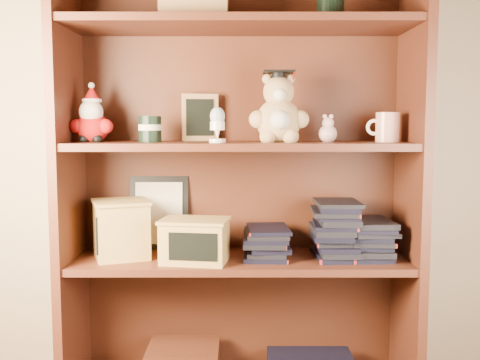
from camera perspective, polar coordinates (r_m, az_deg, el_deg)
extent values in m
cube|color=tan|center=(2.12, 0.94, 12.22)|extent=(3.00, 0.04, 2.50)
cube|color=#502517|center=(2.01, -16.95, -0.57)|extent=(0.03, 0.35, 1.60)
cube|color=#502517|center=(2.01, 16.96, -0.57)|extent=(0.03, 0.35, 1.60)
cube|color=#4A2214|center=(2.08, 0.01, -0.09)|extent=(1.20, 0.02, 1.60)
cube|color=#502517|center=(1.93, 0.00, 15.44)|extent=(1.14, 0.33, 0.02)
cube|color=#9E7547|center=(1.95, -4.62, 17.49)|extent=(0.22, 0.18, 0.12)
cylinder|color=black|center=(1.97, 9.18, 17.19)|extent=(0.09, 0.09, 0.11)
cube|color=#502517|center=(1.97, 0.00, -8.22)|extent=(1.14, 0.33, 0.02)
cube|color=#502517|center=(1.91, 0.00, 3.51)|extent=(1.14, 0.33, 0.02)
sphere|color=#A50F0F|center=(1.97, -14.75, 5.17)|extent=(0.11, 0.11, 0.11)
sphere|color=#A50F0F|center=(1.97, -16.26, 5.26)|extent=(0.05, 0.05, 0.05)
sphere|color=#A50F0F|center=(1.94, -13.50, 5.32)|extent=(0.05, 0.05, 0.05)
sphere|color=black|center=(1.95, -15.55, 4.03)|extent=(0.04, 0.04, 0.04)
sphere|color=black|center=(1.94, -14.29, 4.05)|extent=(0.04, 0.04, 0.04)
sphere|color=white|center=(1.96, -14.89, 6.71)|extent=(0.08, 0.08, 0.08)
sphere|color=#D8B293|center=(1.97, -14.80, 7.22)|extent=(0.06, 0.06, 0.06)
cone|color=#A50F0F|center=(1.97, -14.84, 8.50)|extent=(0.06, 0.06, 0.05)
sphere|color=white|center=(1.98, -14.86, 9.27)|extent=(0.02, 0.02, 0.02)
cylinder|color=white|center=(1.97, -14.82, 7.81)|extent=(0.07, 0.07, 0.01)
cylinder|color=black|center=(1.93, -9.12, 5.13)|extent=(0.08, 0.08, 0.09)
cylinder|color=beige|center=(1.93, -9.12, 5.29)|extent=(0.08, 0.08, 0.02)
cube|color=#9E7547|center=(2.03, -4.09, 6.36)|extent=(0.13, 0.04, 0.17)
cube|color=black|center=(2.02, -4.11, 6.36)|extent=(0.10, 0.02, 0.13)
cube|color=#9E7547|center=(2.06, -4.02, 4.40)|extent=(0.06, 0.06, 0.01)
cylinder|color=white|center=(1.83, -2.30, 4.01)|extent=(0.06, 0.06, 0.01)
cone|color=white|center=(1.83, -2.30, 4.77)|extent=(0.02, 0.02, 0.04)
cylinder|color=white|center=(1.83, -2.31, 5.52)|extent=(0.05, 0.05, 0.03)
ellipsoid|color=#ADBDD3|center=(1.83, -2.31, 6.49)|extent=(0.05, 0.05, 0.06)
sphere|color=tan|center=(1.91, 3.93, 5.99)|extent=(0.15, 0.15, 0.15)
sphere|color=white|center=(1.85, 4.06, 6.10)|extent=(0.07, 0.07, 0.07)
sphere|color=tan|center=(1.89, 1.82, 6.17)|extent=(0.06, 0.06, 0.06)
sphere|color=tan|center=(1.90, 6.11, 6.14)|extent=(0.06, 0.06, 0.06)
sphere|color=tan|center=(1.87, 2.84, 4.44)|extent=(0.05, 0.05, 0.05)
sphere|color=tan|center=(1.87, 5.17, 4.42)|extent=(0.05, 0.05, 0.05)
sphere|color=tan|center=(1.91, 3.95, 8.92)|extent=(0.10, 0.10, 0.10)
sphere|color=white|center=(1.87, 4.04, 8.66)|extent=(0.04, 0.04, 0.04)
sphere|color=tan|center=(1.93, 2.79, 10.20)|extent=(0.03, 0.03, 0.03)
sphere|color=tan|center=(1.93, 5.08, 10.18)|extent=(0.03, 0.03, 0.03)
cylinder|color=black|center=(1.92, 3.96, 10.54)|extent=(0.05, 0.05, 0.02)
cube|color=black|center=(1.92, 3.96, 10.90)|extent=(0.10, 0.10, 0.01)
cylinder|color=#A50F0F|center=(1.90, 5.50, 10.57)|extent=(0.00, 0.05, 0.03)
sphere|color=#CFA0A0|center=(1.93, 8.91, 4.66)|extent=(0.06, 0.06, 0.06)
sphere|color=#CFA0A0|center=(1.93, 8.92, 5.74)|extent=(0.04, 0.04, 0.04)
sphere|color=#CFA0A0|center=(1.93, 8.61, 6.41)|extent=(0.02, 0.02, 0.02)
sphere|color=#CFA0A0|center=(1.93, 9.26, 6.39)|extent=(0.02, 0.02, 0.02)
cylinder|color=silver|center=(1.97, 14.76, 5.21)|extent=(0.08, 0.08, 0.10)
torus|color=white|center=(1.96, 13.48, 5.24)|extent=(0.06, 0.01, 0.06)
cube|color=black|center=(2.10, -8.21, -3.29)|extent=(0.22, 0.05, 0.27)
cube|color=beige|center=(2.08, -8.25, -3.34)|extent=(0.17, 0.04, 0.22)
cube|color=tan|center=(1.99, -11.97, -5.00)|extent=(0.22, 0.22, 0.19)
cube|color=black|center=(1.90, -12.53, -5.49)|extent=(0.12, 0.05, 0.12)
cube|color=tan|center=(1.97, -12.04, -2.19)|extent=(0.23, 0.23, 0.01)
cube|color=tan|center=(1.89, -4.62, -6.28)|extent=(0.23, 0.18, 0.14)
cube|color=black|center=(1.82, -4.82, -6.78)|extent=(0.16, 0.03, 0.09)
cube|color=tan|center=(1.88, -4.64, -4.12)|extent=(0.24, 0.19, 0.01)
cube|color=black|center=(1.96, 2.76, -7.63)|extent=(0.14, 0.20, 0.02)
cube|color=black|center=(1.96, 2.76, -7.18)|extent=(0.14, 0.20, 0.02)
cube|color=black|center=(1.96, 2.77, -6.72)|extent=(0.14, 0.20, 0.02)
cube|color=black|center=(1.95, 2.77, -6.26)|extent=(0.14, 0.20, 0.02)
cube|color=black|center=(1.95, 2.77, -5.80)|extent=(0.14, 0.20, 0.02)
cube|color=black|center=(1.95, 2.77, -5.34)|extent=(0.14, 0.20, 0.02)
cube|color=black|center=(1.94, 2.77, -4.88)|extent=(0.14, 0.20, 0.02)
cube|color=black|center=(1.99, 9.53, -7.54)|extent=(0.14, 0.20, 0.02)
cube|color=black|center=(1.98, 9.54, -7.09)|extent=(0.14, 0.20, 0.02)
cube|color=black|center=(1.98, 9.55, -6.64)|extent=(0.14, 0.20, 0.02)
cube|color=black|center=(1.98, 9.56, -6.18)|extent=(0.14, 0.20, 0.02)
cube|color=black|center=(1.97, 9.56, -5.73)|extent=(0.14, 0.20, 0.02)
cube|color=black|center=(1.97, 9.57, -5.27)|extent=(0.14, 0.20, 0.02)
cube|color=black|center=(1.97, 9.58, -4.82)|extent=(0.14, 0.20, 0.02)
cube|color=black|center=(1.96, 9.59, -4.36)|extent=(0.14, 0.20, 0.02)
cube|color=black|center=(1.96, 9.60, -3.90)|extent=(0.14, 0.20, 0.02)
cube|color=black|center=(1.96, 9.60, -3.44)|extent=(0.14, 0.20, 0.02)
cube|color=black|center=(1.96, 9.61, -2.97)|extent=(0.14, 0.20, 0.02)
cube|color=black|center=(1.95, 9.62, -2.51)|extent=(0.14, 0.20, 0.02)
cube|color=black|center=(2.01, 13.05, -7.45)|extent=(0.14, 0.20, 0.02)
cube|color=black|center=(2.01, 13.06, -7.00)|extent=(0.14, 0.20, 0.02)
cube|color=black|center=(2.00, 13.07, -6.56)|extent=(0.14, 0.20, 0.02)
cube|color=black|center=(2.00, 13.08, -6.11)|extent=(0.14, 0.20, 0.02)
cube|color=black|center=(2.00, 13.09, -5.66)|extent=(0.14, 0.20, 0.02)
cube|color=black|center=(1.99, 13.10, -5.21)|extent=(0.14, 0.20, 0.02)
cube|color=black|center=(1.99, 13.11, -4.76)|extent=(0.14, 0.20, 0.02)
cube|color=black|center=(1.99, 13.12, -4.30)|extent=(0.14, 0.20, 0.02)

